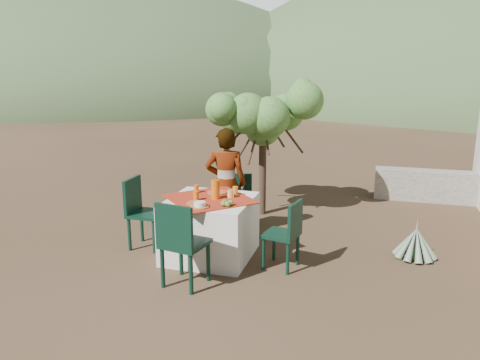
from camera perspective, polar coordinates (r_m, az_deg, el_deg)
name	(u,v)px	position (r m, az deg, el deg)	size (l,w,h in m)	color
ground	(188,252)	(6.19, -6.34, -8.69)	(160.00, 160.00, 0.00)	#322417
table	(210,228)	(5.90, -3.66, -5.81)	(1.30, 1.30, 0.76)	white
chair_far	(238,200)	(6.75, -0.29, -2.47)	(0.44, 0.44, 0.84)	black
chair_near	(181,241)	(5.07, -7.24, -7.37)	(0.52, 0.52, 0.97)	black
chair_left	(141,209)	(6.29, -11.97, -3.50)	(0.44, 0.44, 0.93)	black
chair_right	(287,232)	(5.54, 5.72, -6.27)	(0.46, 0.46, 0.83)	black
person	(226,184)	(6.44, -1.74, -0.44)	(0.57, 0.37, 1.55)	#8C6651
shrub_tree	(267,122)	(7.39, 3.37, 7.01)	(1.60, 1.57, 1.88)	#422C21
agave	(415,244)	(6.30, 20.61, -7.26)	(0.54, 0.53, 0.57)	gray
stone_wall	(451,187)	(9.03, 24.37, -0.80)	(2.60, 0.35, 0.55)	gray
hill_near_left	(124,94)	(40.73, -13.97, 10.09)	(40.00, 40.00, 16.00)	#3A512D
hill_far_center	(323,86)	(57.66, 10.04, 11.26)	(60.00, 60.00, 24.00)	gray
plate_far	(217,192)	(6.02, -2.81, -1.52)	(0.25, 0.25, 0.01)	brown
plate_near	(195,203)	(5.58, -5.48, -2.80)	(0.20, 0.20, 0.01)	brown
glass_far	(196,189)	(6.04, -5.34, -1.08)	(0.06, 0.06, 0.10)	#D45C0D
glass_near	(196,196)	(5.70, -5.37, -1.93)	(0.07, 0.07, 0.11)	#D45C0D
juice_pitcher	(216,189)	(5.74, -3.00, -1.15)	(0.11, 0.11, 0.24)	#D45C0D
bowl_plate	(200,207)	(5.44, -4.93, -3.24)	(0.22, 0.22, 0.01)	brown
white_bowl	(200,204)	(5.43, -4.93, -2.93)	(0.14, 0.14, 0.05)	white
jar_left	(231,194)	(5.80, -1.08, -1.68)	(0.06, 0.06, 0.10)	orange
jar_right	(235,191)	(5.92, -0.58, -1.31)	(0.07, 0.07, 0.11)	orange
napkin_holder	(231,194)	(5.80, -1.13, -1.68)	(0.07, 0.04, 0.10)	white
fruit_cluster	(227,203)	(5.46, -1.65, -2.83)	(0.14, 0.13, 0.07)	#57792C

